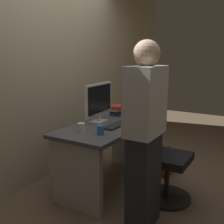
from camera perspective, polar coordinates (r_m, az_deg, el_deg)
name	(u,v)px	position (r m, az deg, el deg)	size (l,w,h in m)	color
ground_plane	(108,184)	(3.35, -0.76, -14.93)	(9.00, 9.00, 0.00)	brown
wall_back	(51,56)	(3.49, -12.82, 11.48)	(6.40, 0.10, 3.00)	tan
desk	(108,144)	(3.15, -0.79, -6.74)	(1.35, 0.69, 0.74)	#4C4C51
office_chair	(163,160)	(2.95, 10.60, -9.88)	(0.52, 0.52, 0.94)	black
person_at_desk	(145,136)	(2.34, 6.89, -4.98)	(0.40, 0.24, 1.64)	#262838
monitor	(99,101)	(3.14, -2.78, 2.43)	(0.54, 0.15, 0.46)	silver
keyboard	(117,125)	(3.02, 1.00, -2.74)	(0.43, 0.13, 0.02)	#262626
mouse	(128,119)	(3.29, 3.35, -1.38)	(0.06, 0.10, 0.03)	white
cup_near_keyboard	(101,130)	(2.69, -2.43, -3.80)	(0.07, 0.07, 0.09)	#3372B2
cup_by_monitor	(81,128)	(2.80, -6.54, -3.28)	(0.08, 0.08, 0.09)	white
book_stack	(117,110)	(3.54, 1.15, 0.46)	(0.21, 0.17, 0.13)	#3359A5
cell_phone	(135,118)	(3.36, 4.80, -1.31)	(0.07, 0.14, 0.01)	black
handbag	(167,164)	(3.62, 11.48, -10.60)	(0.34, 0.14, 0.38)	brown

